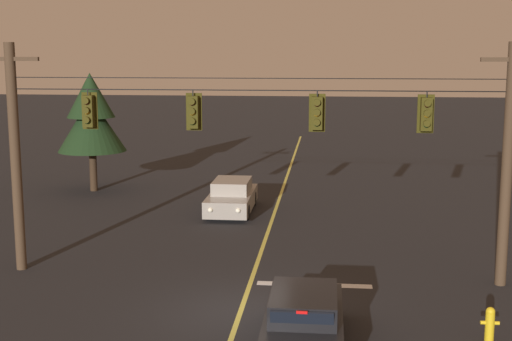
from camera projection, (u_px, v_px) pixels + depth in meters
name	position (u px, v px, depth m)	size (l,w,h in m)	color
ground_plane	(240.00, 313.00, 18.62)	(180.00, 180.00, 0.00)	black
lane_centre_stripe	(269.00, 228.00, 27.51)	(0.14, 60.00, 0.01)	#D1C64C
stop_bar_paint	(314.00, 285.00, 20.84)	(3.40, 0.36, 0.01)	silver
signal_span_assembly	(253.00, 158.00, 21.01)	(16.56, 0.32, 7.09)	#423021
traffic_light_leftmost	(88.00, 111.00, 21.27)	(0.48, 0.41, 1.22)	black
traffic_light_left_inner	(193.00, 112.00, 20.94)	(0.48, 0.41, 1.22)	black
traffic_light_centre	(317.00, 113.00, 20.57)	(0.48, 0.41, 1.22)	black
traffic_light_right_inner	(426.00, 114.00, 20.25)	(0.48, 0.41, 1.22)	black
car_waiting_near_lane	(304.00, 321.00, 16.33)	(1.80, 4.33, 1.39)	black
car_oncoming_lead	(232.00, 197.00, 30.18)	(1.80, 4.42, 1.39)	gray
tree_verge_near	(91.00, 116.00, 34.23)	(3.31, 3.31, 5.79)	#332316
fire_hydrant	(490.00, 323.00, 16.76)	(0.44, 0.22, 0.84)	gold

